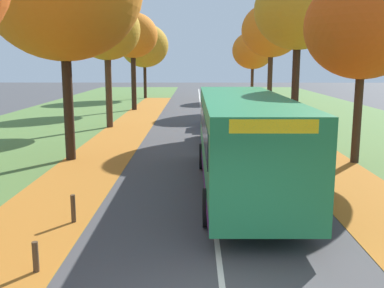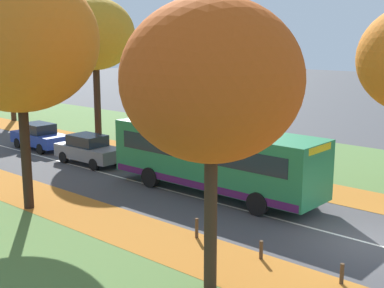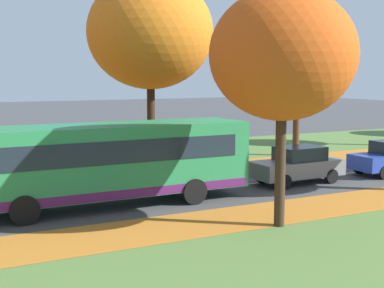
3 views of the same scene
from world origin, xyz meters
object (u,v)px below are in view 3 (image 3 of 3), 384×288
object	(u,v)px
tree_left_near	(150,33)
bollard_third	(6,181)
bus	(108,160)
tree_right_near	(283,55)
tree_left_mid	(298,56)
car_grey_lead	(297,165)

from	to	relation	value
tree_left_near	bollard_third	world-z (taller)	tree_left_near
tree_left_near	bus	world-z (taller)	tree_left_near
tree_right_near	tree_left_near	bearing A→B (deg)	177.67
bus	bollard_third	bearing A→B (deg)	-147.20
tree_left_near	bus	bearing A→B (deg)	-33.62
tree_left_near	tree_left_mid	world-z (taller)	tree_left_near
tree_right_near	tree_left_mid	bearing A→B (deg)	140.33
bus	car_grey_lead	xyz separation A→B (m)	(-0.24, 8.74, -0.89)
tree_left_mid	tree_right_near	size ratio (longest dim) A/B	1.04
bus	tree_right_near	bearing A→B (deg)	38.77
tree_right_near	bus	xyz separation A→B (m)	(-4.96, -3.98, -3.65)
tree_left_near	car_grey_lead	size ratio (longest dim) A/B	2.28
tree_left_near	tree_right_near	world-z (taller)	tree_left_near
tree_left_mid	bus	bearing A→B (deg)	-63.62
tree_left_near	tree_right_near	bearing A→B (deg)	-2.33
bollard_third	tree_right_near	bearing A→B (deg)	36.00
tree_right_near	bollard_third	xyz separation A→B (m)	(-9.56, -6.95, -4.99)
tree_left_mid	tree_right_near	distance (m)	15.30
tree_right_near	car_grey_lead	world-z (taller)	tree_right_near
bus	car_grey_lead	world-z (taller)	bus
tree_left_mid	bollard_third	world-z (taller)	tree_left_mid
tree_left_mid	bus	size ratio (longest dim) A/B	0.74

